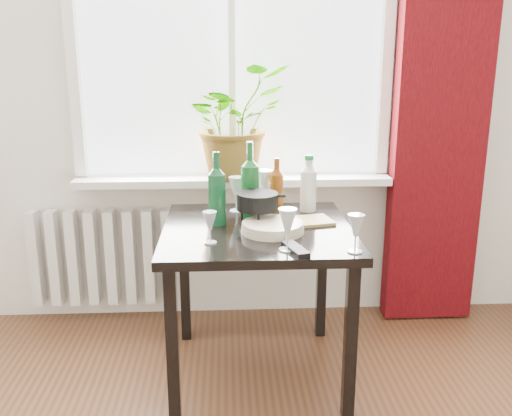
{
  "coord_description": "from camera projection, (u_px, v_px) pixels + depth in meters",
  "views": [
    {
      "loc": [
        -0.04,
        -0.91,
        1.51
      ],
      "look_at": [
        0.09,
        1.55,
        0.83
      ],
      "focal_mm": 40.0,
      "sensor_mm": 36.0,
      "label": 1
    }
  ],
  "objects": [
    {
      "name": "wine_bottle_right",
      "position": [
        250.0,
        179.0,
        2.7
      ],
      "size": [
        0.09,
        0.09,
        0.37
      ],
      "primitive_type": null,
      "rotation": [
        0.0,
        0.0,
        0.05
      ],
      "color": "#0E4919",
      "rests_on": "table"
    },
    {
      "name": "wine_bottle_left",
      "position": [
        217.0,
        188.0,
        2.59
      ],
      "size": [
        0.09,
        0.09,
        0.34
      ],
      "primitive_type": null,
      "rotation": [
        0.0,
        0.0,
        -0.14
      ],
      "color": "#0C3E1F",
      "rests_on": "table"
    },
    {
      "name": "cleaning_bottle",
      "position": [
        308.0,
        183.0,
        2.81
      ],
      "size": [
        0.1,
        0.1,
        0.28
      ],
      "primitive_type": null,
      "rotation": [
        0.0,
        0.0,
        0.22
      ],
      "color": "silver",
      "rests_on": "table"
    },
    {
      "name": "plate_stack",
      "position": [
        273.0,
        227.0,
        2.5
      ],
      "size": [
        0.34,
        0.34,
        0.05
      ],
      "primitive_type": "cylinder",
      "rotation": [
        0.0,
        0.0,
        0.25
      ],
      "color": "beige",
      "rests_on": "table"
    },
    {
      "name": "wineglass_back_center",
      "position": [
        264.0,
        189.0,
        2.86
      ],
      "size": [
        0.12,
        0.12,
        0.21
      ],
      "primitive_type": null,
      "rotation": [
        0.0,
        0.0,
        -0.41
      ],
      "color": "white",
      "rests_on": "table"
    },
    {
      "name": "curtain",
      "position": [
        443.0,
        93.0,
        3.03
      ],
      "size": [
        0.5,
        0.12,
        2.56
      ],
      "color": "#380508",
      "rests_on": "ground"
    },
    {
      "name": "potted_plant",
      "position": [
        235.0,
        122.0,
        3.03
      ],
      "size": [
        0.71,
        0.7,
        0.6
      ],
      "primitive_type": "imported",
      "rotation": [
        0.0,
        0.0,
        0.6
      ],
      "color": "#28651B",
      "rests_on": "windowsill"
    },
    {
      "name": "table",
      "position": [
        257.0,
        246.0,
        2.6
      ],
      "size": [
        0.85,
        0.85,
        0.74
      ],
      "color": "black",
      "rests_on": "ground"
    },
    {
      "name": "wineglass_back_left",
      "position": [
        236.0,
        194.0,
        2.81
      ],
      "size": [
        0.08,
        0.08,
        0.18
      ],
      "primitive_type": null,
      "rotation": [
        0.0,
        0.0,
        -0.08
      ],
      "color": "silver",
      "rests_on": "table"
    },
    {
      "name": "fondue_pot",
      "position": [
        257.0,
        209.0,
        2.61
      ],
      "size": [
        0.27,
        0.25,
        0.15
      ],
      "primitive_type": null,
      "rotation": [
        0.0,
        0.0,
        -0.34
      ],
      "color": "black",
      "rests_on": "table"
    },
    {
      "name": "cutting_board",
      "position": [
        304.0,
        221.0,
        2.65
      ],
      "size": [
        0.29,
        0.22,
        0.01
      ],
      "primitive_type": "cube",
      "rotation": [
        0.0,
        0.0,
        0.22
      ],
      "color": "#9D8647",
      "rests_on": "table"
    },
    {
      "name": "tv_remote",
      "position": [
        295.0,
        249.0,
        2.27
      ],
      "size": [
        0.1,
        0.18,
        0.02
      ],
      "primitive_type": "cube",
      "rotation": [
        0.0,
        0.0,
        0.3
      ],
      "color": "black",
      "rests_on": "table"
    },
    {
      "name": "window",
      "position": [
        232.0,
        33.0,
        2.99
      ],
      "size": [
        1.72,
        0.08,
        1.62
      ],
      "color": "white",
      "rests_on": "ground"
    },
    {
      "name": "bottle_amber",
      "position": [
        277.0,
        184.0,
        2.8
      ],
      "size": [
        0.07,
        0.07,
        0.27
      ],
      "primitive_type": null,
      "rotation": [
        0.0,
        0.0,
        -0.05
      ],
      "color": "#69320B",
      "rests_on": "table"
    },
    {
      "name": "windowsill",
      "position": [
        233.0,
        180.0,
        3.13
      ],
      "size": [
        1.72,
        0.2,
        0.04
      ],
      "color": "silver",
      "rests_on": "ground"
    },
    {
      "name": "wineglass_front_left",
      "position": [
        210.0,
        227.0,
        2.35
      ],
      "size": [
        0.07,
        0.07,
        0.14
      ],
      "primitive_type": null,
      "rotation": [
        0.0,
        0.0,
        -0.33
      ],
      "color": "#B3B9C0",
      "rests_on": "table"
    },
    {
      "name": "wineglass_front_right",
      "position": [
        287.0,
        229.0,
        2.26
      ],
      "size": [
        0.08,
        0.08,
        0.18
      ],
      "primitive_type": null,
      "rotation": [
        0.0,
        0.0,
        0.08
      ],
      "color": "silver",
      "rests_on": "table"
    },
    {
      "name": "wineglass_far_right",
      "position": [
        356.0,
        233.0,
        2.24
      ],
      "size": [
        0.09,
        0.09,
        0.16
      ],
      "primitive_type": null,
      "rotation": [
        0.0,
        0.0,
        0.37
      ],
      "color": "silver",
      "rests_on": "table"
    },
    {
      "name": "radiator",
      "position": [
        102.0,
        257.0,
        3.24
      ],
      "size": [
        0.8,
        0.1,
        0.55
      ],
      "color": "silver",
      "rests_on": "ground"
    }
  ]
}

